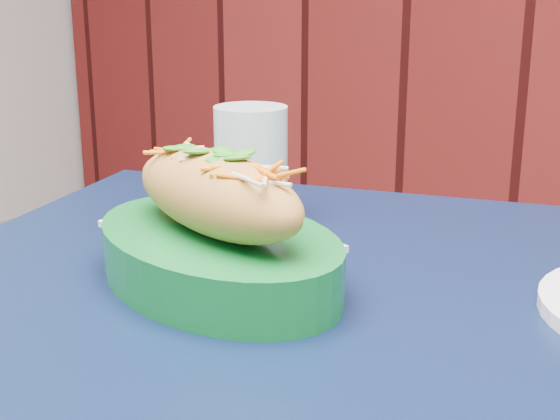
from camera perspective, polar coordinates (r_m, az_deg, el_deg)
The scene contains 3 objects.
cafe_table at distance 0.66m, azimuth 3.06°, elevation -15.07°, with size 1.02×1.02×0.75m.
banh_mi_basket at distance 0.68m, azimuth -4.62°, elevation -1.51°, with size 0.31×0.24×0.12m.
water_glass at distance 0.84m, azimuth -2.12°, elevation 3.28°, with size 0.08×0.08×0.13m, color silver.
Camera 1 is at (0.45, 0.74, 1.01)m, focal length 50.00 mm.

